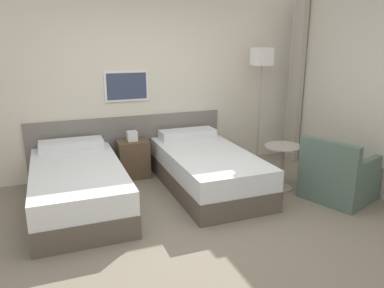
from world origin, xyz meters
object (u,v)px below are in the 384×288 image
at_px(bed_near_door, 78,186).
at_px(floor_lamp, 261,65).
at_px(bed_near_window, 207,169).
at_px(nightstand, 133,158).
at_px(armchair, 338,178).
at_px(side_table, 283,158).

relative_size(bed_near_door, floor_lamp, 1.09).
height_order(bed_near_door, bed_near_window, same).
height_order(bed_near_window, nightstand, nightstand).
bearing_deg(bed_near_door, armchair, -16.64).
distance_m(nightstand, armchair, 2.83).
height_order(bed_near_window, side_table, bed_near_window).
bearing_deg(armchair, floor_lamp, -11.61).
bearing_deg(floor_lamp, nightstand, 176.02).
bearing_deg(armchair, side_table, 20.20).
distance_m(bed_near_door, nightstand, 1.15).
height_order(bed_near_door, armchair, armchair).
bearing_deg(bed_near_window, armchair, -33.35).
height_order(bed_near_window, armchair, armchair).
height_order(bed_near_window, floor_lamp, floor_lamp).
bearing_deg(side_table, floor_lamp, 77.61).
xyz_separation_m(bed_near_window, side_table, (0.94, -0.38, 0.16)).
height_order(nightstand, floor_lamp, floor_lamp).
relative_size(bed_near_door, bed_near_window, 1.00).
height_order(bed_near_door, floor_lamp, floor_lamp).
relative_size(bed_near_window, floor_lamp, 1.09).
xyz_separation_m(nightstand, side_table, (1.79, -1.17, 0.14)).
distance_m(bed_near_window, side_table, 1.03).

